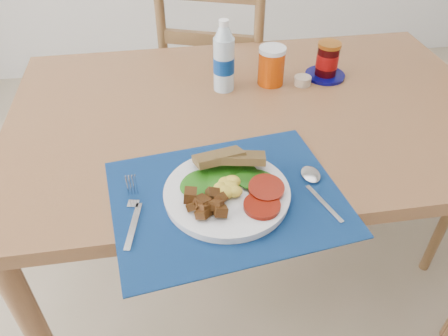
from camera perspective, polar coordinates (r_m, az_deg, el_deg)
name	(u,v)px	position (r m, az deg, el deg)	size (l,w,h in m)	color
ground	(257,314)	(1.68, 4.37, -18.43)	(4.00, 4.00, 0.00)	gray
table	(254,132)	(1.32, 3.91, 4.71)	(1.40, 0.90, 0.75)	brown
chair_far	(216,62)	(1.89, -1.02, 13.63)	(0.55, 0.54, 1.17)	brown
placemat	(227,197)	(0.97, 0.37, -3.85)	(0.50, 0.39, 0.00)	black
breakfast_plate	(225,192)	(0.95, 0.09, -3.13)	(0.28, 0.28, 0.07)	silver
fork	(133,212)	(0.95, -11.75, -5.61)	(0.04, 0.19, 0.00)	#B2B5BA
spoon	(314,183)	(1.02, 11.71, -1.96)	(0.05, 0.19, 0.01)	#B2B5BA
water_bottle	(224,60)	(1.32, -0.02, 13.92)	(0.06, 0.06, 0.22)	#ADBFCC
juice_glass	(271,67)	(1.38, 6.20, 13.01)	(0.08, 0.08, 0.11)	#C53E05
ramekin	(303,81)	(1.41, 10.23, 11.16)	(0.05, 0.05, 0.03)	tan
jam_on_saucer	(327,62)	(1.45, 13.30, 13.32)	(0.13, 0.13, 0.11)	#05044B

